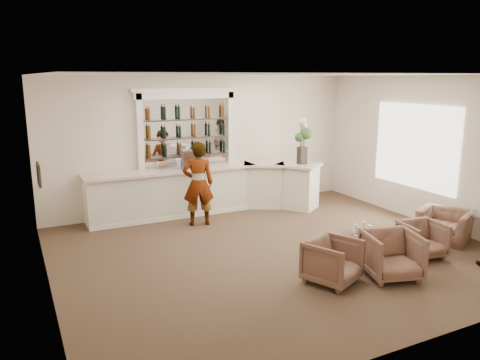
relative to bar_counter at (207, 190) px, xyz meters
name	(u,v)px	position (x,y,z in m)	size (l,w,h in m)	color
ground	(276,252)	(0.16, -3.00, -0.57)	(8.00, 8.00, 0.00)	brown
room_shell	(266,125)	(0.33, -2.29, 1.77)	(8.04, 7.02, 3.32)	beige
bar_counter	(207,190)	(0.00, 0.00, 0.00)	(5.72, 1.80, 1.14)	white
back_bar_alcove	(187,129)	(-0.34, 0.41, 1.46)	(2.64, 0.25, 3.00)	white
cocktail_table	(361,248)	(1.28, -4.09, -0.32)	(0.71, 0.71, 0.50)	#543224
sommelier	(198,184)	(-0.54, -0.78, 0.37)	(0.69, 0.45, 1.89)	gray
armchair_left	(333,261)	(0.29, -4.56, -0.21)	(0.77, 0.79, 0.72)	brown
armchair_center	(392,255)	(1.27, -4.84, -0.19)	(0.83, 0.85, 0.78)	brown
armchair_right	(422,239)	(2.46, -4.39, -0.24)	(0.71, 0.73, 0.66)	brown
armchair_far	(445,225)	(3.56, -3.96, -0.26)	(0.97, 0.84, 0.63)	brown
espresso_machine	(192,159)	(-0.36, 0.02, 0.79)	(0.50, 0.42, 0.44)	silver
flower_vase	(303,138)	(2.28, -0.65, 1.20)	(0.30, 0.30, 1.13)	black
wine_glass_bar_left	(158,167)	(-1.20, 0.06, 0.67)	(0.07, 0.07, 0.21)	white
wine_glass_bar_right	(179,165)	(-0.69, 0.03, 0.67)	(0.07, 0.07, 0.21)	white
wine_glass_tbl_a	(356,230)	(1.16, -4.06, 0.03)	(0.07, 0.07, 0.21)	white
wine_glass_tbl_b	(363,227)	(1.38, -4.01, 0.03)	(0.07, 0.07, 0.21)	white
wine_glass_tbl_c	(369,231)	(1.32, -4.22, 0.03)	(0.07, 0.07, 0.21)	white
napkin_holder	(356,230)	(1.26, -3.95, -0.01)	(0.08, 0.08, 0.12)	white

